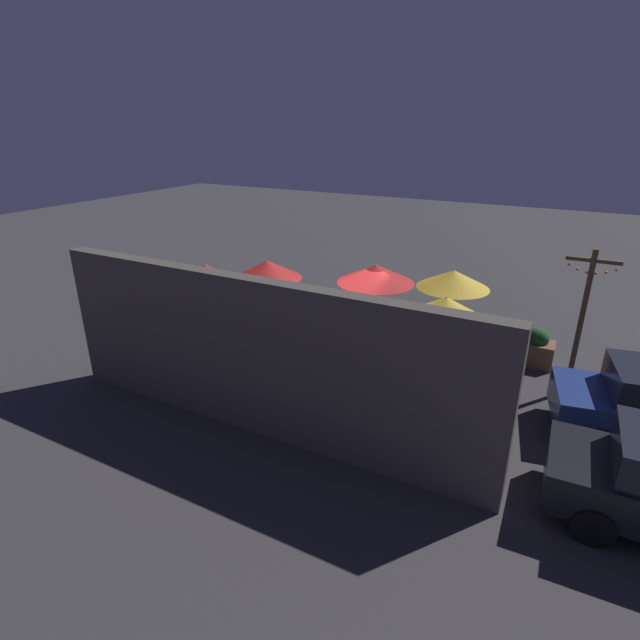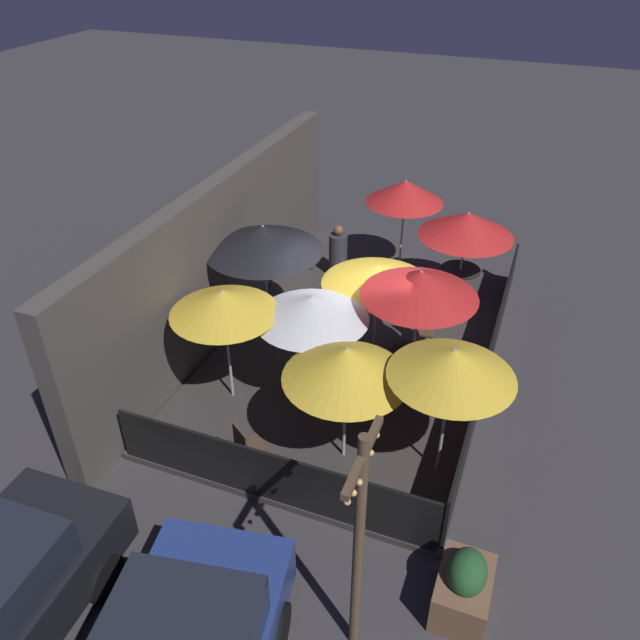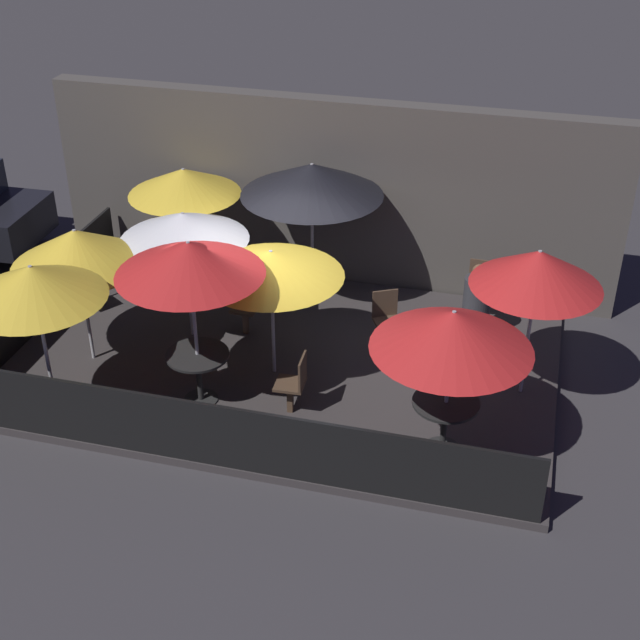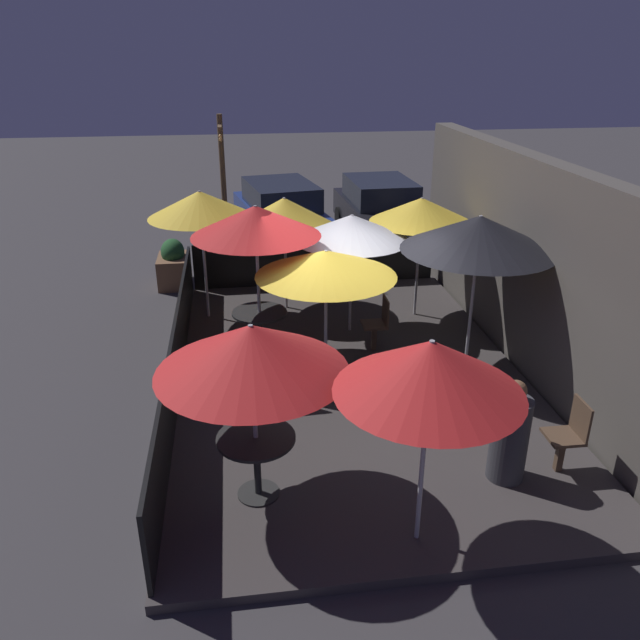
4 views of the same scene
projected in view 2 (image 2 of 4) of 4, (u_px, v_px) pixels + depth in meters
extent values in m
plane|color=#383538|center=(355.00, 354.00, 12.62)|extent=(60.00, 60.00, 0.00)
cube|color=#383333|center=(355.00, 352.00, 12.59)|extent=(8.19, 5.29, 0.12)
cube|color=#4C4742|center=(222.00, 258.00, 12.56)|extent=(9.79, 0.36, 3.30)
cube|color=black|center=(489.00, 359.00, 11.51)|extent=(7.99, 0.05, 0.95)
cube|color=black|center=(269.00, 476.00, 9.16)|extent=(0.05, 5.09, 0.95)
cylinder|color=#B2B2B7|center=(415.00, 334.00, 10.84)|extent=(0.05, 0.05, 2.49)
cone|color=red|center=(420.00, 284.00, 10.27)|extent=(1.99, 1.99, 0.47)
cylinder|color=#B2B2B7|center=(462.00, 258.00, 13.57)|extent=(0.05, 0.05, 2.11)
cone|color=red|center=(467.00, 224.00, 13.13)|extent=(2.03, 2.03, 0.53)
cylinder|color=#B2B2B7|center=(266.00, 281.00, 12.41)|extent=(0.05, 0.05, 2.42)
cone|color=black|center=(263.00, 238.00, 11.88)|extent=(2.30, 2.30, 0.52)
cylinder|color=#B2B2B7|center=(445.00, 414.00, 9.24)|extent=(0.05, 0.05, 2.37)
cone|color=gold|center=(453.00, 363.00, 8.71)|extent=(1.85, 1.85, 0.46)
cylinder|color=#B2B2B7|center=(228.00, 345.00, 10.78)|extent=(0.05, 0.05, 2.23)
cone|color=gold|center=(224.00, 302.00, 10.28)|extent=(1.84, 1.84, 0.44)
cylinder|color=#B2B2B7|center=(402.00, 226.00, 14.71)|extent=(0.05, 0.05, 2.26)
cone|color=red|center=(405.00, 191.00, 14.23)|extent=(1.79, 1.79, 0.53)
cylinder|color=#B2B2B7|center=(375.00, 312.00, 11.87)|extent=(0.05, 0.05, 2.01)
cone|color=gold|center=(377.00, 275.00, 11.42)|extent=(2.07, 2.07, 0.38)
cylinder|color=#B2B2B7|center=(345.00, 404.00, 9.57)|extent=(0.05, 0.05, 2.15)
cone|color=gold|center=(346.00, 363.00, 9.12)|extent=(1.93, 1.93, 0.55)
cylinder|color=#B2B2B7|center=(312.00, 348.00, 10.82)|extent=(0.05, 0.05, 2.10)
cone|color=silver|center=(311.00, 308.00, 10.36)|extent=(1.95, 1.95, 0.44)
cylinder|color=black|center=(409.00, 389.00, 11.53)|extent=(0.49, 0.49, 0.02)
cylinder|color=black|center=(411.00, 373.00, 11.32)|extent=(0.08, 0.08, 0.74)
cylinder|color=black|center=(413.00, 356.00, 11.11)|extent=(0.88, 0.88, 0.04)
cylinder|color=black|center=(456.00, 298.00, 14.15)|extent=(0.48, 0.48, 0.02)
cylinder|color=black|center=(458.00, 285.00, 13.95)|extent=(0.08, 0.08, 0.73)
cylinder|color=black|center=(461.00, 270.00, 13.74)|extent=(0.87, 0.87, 0.04)
cube|color=#4C3828|center=(315.00, 357.00, 12.00)|extent=(0.08, 0.08, 0.43)
cube|color=#4C3828|center=(315.00, 347.00, 11.87)|extent=(0.41, 0.41, 0.04)
cube|color=#4C3828|center=(307.00, 334.00, 11.79)|extent=(0.40, 0.04, 0.44)
cube|color=#4C3828|center=(311.00, 261.00, 15.15)|extent=(0.08, 0.08, 0.45)
cube|color=#4C3828|center=(311.00, 253.00, 15.01)|extent=(0.41, 0.41, 0.04)
cube|color=#4C3828|center=(304.00, 242.00, 14.93)|extent=(0.40, 0.04, 0.44)
cube|color=#4C3828|center=(252.00, 457.00, 9.81)|extent=(0.11, 0.11, 0.44)
cube|color=#4C3828|center=(251.00, 446.00, 9.68)|extent=(0.55, 0.55, 0.04)
cube|color=#4C3828|center=(240.00, 440.00, 9.46)|extent=(0.25, 0.35, 0.44)
cube|color=#4C3828|center=(423.00, 340.00, 12.44)|extent=(0.08, 0.08, 0.44)
cube|color=#4C3828|center=(424.00, 330.00, 12.31)|extent=(0.42, 0.42, 0.04)
cube|color=#4C3828|center=(427.00, 315.00, 12.32)|extent=(0.05, 0.40, 0.44)
cube|color=#4C3828|center=(348.00, 297.00, 13.78)|extent=(0.11, 0.11, 0.45)
cube|color=#4C3828|center=(348.00, 288.00, 13.64)|extent=(0.54, 0.54, 0.04)
cube|color=#4C3828|center=(340.00, 279.00, 13.49)|extent=(0.37, 0.21, 0.44)
cylinder|color=#333338|center=(338.00, 255.00, 14.80)|extent=(0.56, 0.56, 1.05)
sphere|color=brown|center=(338.00, 230.00, 14.44)|extent=(0.24, 0.24, 0.24)
cube|color=brown|center=(463.00, 592.00, 7.91)|extent=(0.95, 0.67, 0.64)
ellipsoid|color=#235128|center=(467.00, 572.00, 7.67)|extent=(0.62, 0.50, 0.56)
cylinder|color=brown|center=(358.00, 552.00, 6.77)|extent=(0.12, 0.12, 3.47)
cube|color=brown|center=(363.00, 456.00, 5.94)|extent=(1.10, 0.08, 0.08)
sphere|color=#F4B260|center=(347.00, 502.00, 5.67)|extent=(0.07, 0.07, 0.07)
sphere|color=#F4B260|center=(353.00, 493.00, 5.86)|extent=(0.07, 0.07, 0.07)
sphere|color=#F4B260|center=(359.00, 482.00, 6.03)|extent=(0.07, 0.07, 0.07)
sphere|color=#F4B260|center=(365.00, 469.00, 6.17)|extent=(0.07, 0.07, 0.07)
sphere|color=#F4B260|center=(371.00, 453.00, 6.28)|extent=(0.07, 0.07, 0.07)
sphere|color=#F4B260|center=(376.00, 435.00, 6.38)|extent=(0.07, 0.07, 0.07)
cylinder|color=black|center=(153.00, 606.00, 7.76)|extent=(0.66, 0.29, 0.64)
cylinder|color=black|center=(278.00, 630.00, 7.51)|extent=(0.66, 0.29, 0.64)
cylinder|color=black|center=(3.00, 543.00, 8.53)|extent=(0.65, 0.20, 0.64)
cylinder|color=black|center=(104.00, 578.00, 8.09)|extent=(0.65, 0.20, 0.64)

